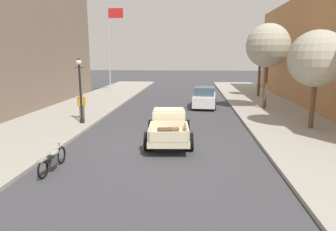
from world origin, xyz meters
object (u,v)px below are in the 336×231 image
hotrod_truck_cream (169,126)px  motorcycle_parked (52,159)px  pedestrian_sidewalk_left (82,104)px  street_tree_third (260,55)px  flagpole (111,40)px  street_lamp_near (80,86)px  street_tree_nearest (317,59)px  street_tree_second (268,46)px  car_background_white (205,98)px

hotrod_truck_cream → motorcycle_parked: hotrod_truck_cream is taller
hotrod_truck_cream → pedestrian_sidewalk_left: 7.06m
street_tree_third → flagpole: bearing=171.8°
pedestrian_sidewalk_left → street_lamp_near: bearing=-69.9°
flagpole → hotrod_truck_cream: bearing=-67.0°
street_lamp_near → street_tree_third: size_ratio=0.76×
street_lamp_near → street_tree_third: 18.68m
street_lamp_near → pedestrian_sidewalk_left: bearing=110.1°
hotrod_truck_cream → street_lamp_near: 6.35m
street_tree_nearest → street_tree_second: 6.53m
car_background_white → street_tree_nearest: (5.63, -7.26, 3.17)m
car_background_white → street_tree_third: bearing=47.7°
pedestrian_sidewalk_left → street_tree_nearest: 13.95m
hotrod_truck_cream → street_tree_second: 11.91m
motorcycle_parked → hotrod_truck_cream: bearing=47.5°
motorcycle_parked → flagpole: (-3.81, 22.48, 5.33)m
pedestrian_sidewalk_left → street_tree_nearest: bearing=-5.5°
motorcycle_parked → flagpole: bearing=99.6°
car_background_white → street_tree_third: (5.56, 6.11, 3.35)m
car_background_white → street_tree_third: size_ratio=0.88×
car_background_white → street_lamp_near: bearing=-136.9°
motorcycle_parked → street_tree_third: bearing=60.3°
car_background_white → street_tree_nearest: size_ratio=0.83×
car_background_white → pedestrian_sidewalk_left: size_ratio=2.67×
street_lamp_near → street_tree_nearest: street_tree_nearest is taller
motorcycle_parked → car_background_white: bearing=67.0°
pedestrian_sidewalk_left → street_tree_nearest: (13.60, -1.30, 2.86)m
motorcycle_parked → street_tree_third: size_ratio=0.42×
street_tree_nearest → flagpole: bearing=134.8°
hotrod_truck_cream → street_tree_second: street_tree_second is taller
motorcycle_parked → street_tree_nearest: size_ratio=0.40×
street_tree_third → street_lamp_near: bearing=-134.8°
motorcycle_parked → street_lamp_near: street_lamp_near is taller
motorcycle_parked → pedestrian_sidewalk_left: (-1.94, 8.19, 0.64)m
street_lamp_near → motorcycle_parked: bearing=-77.7°
hotrod_truck_cream → street_tree_third: street_tree_third is taller
flagpole → street_tree_nearest: flagpole is taller
motorcycle_parked → street_tree_second: size_ratio=0.34×
street_tree_second → car_background_white: bearing=169.0°
street_tree_nearest → street_tree_third: bearing=90.3°
street_tree_third → pedestrian_sidewalk_left: bearing=-138.2°
hotrod_truck_cream → street_tree_nearest: bearing=18.8°
pedestrian_sidewalk_left → hotrod_truck_cream: bearing=-33.9°
hotrod_truck_cream → street_lamp_near: size_ratio=1.31×
street_tree_nearest → street_tree_third: (-0.07, 13.38, 0.17)m
street_tree_second → street_tree_third: bearing=81.7°
street_tree_nearest → street_lamp_near: bearing=179.2°
hotrod_truck_cream → flagpole: size_ratio=0.55×
street_tree_nearest → street_tree_third: 13.38m
street_lamp_near → street_tree_second: (12.10, 6.19, 2.43)m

